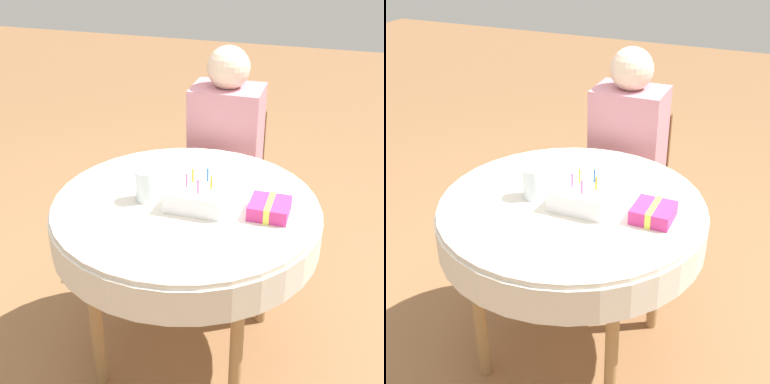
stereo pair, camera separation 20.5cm
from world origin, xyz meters
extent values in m
plane|color=#8C603D|center=(0.00, 0.00, 0.00)|extent=(12.00, 12.00, 0.00)
cylinder|color=silver|center=(0.00, 0.00, 0.76)|extent=(1.04, 1.04, 0.02)
cylinder|color=silver|center=(0.00, 0.00, 0.68)|extent=(1.06, 1.06, 0.14)
cylinder|color=#A37A4C|center=(-0.29, -0.29, 0.38)|extent=(0.05, 0.05, 0.75)
cylinder|color=#A37A4C|center=(0.29, -0.29, 0.38)|extent=(0.05, 0.05, 0.75)
cylinder|color=#A37A4C|center=(-0.29, 0.29, 0.38)|extent=(0.05, 0.05, 0.75)
cylinder|color=#A37A4C|center=(0.29, 0.29, 0.38)|extent=(0.05, 0.05, 0.75)
cube|color=brown|center=(-0.02, 0.74, 0.42)|extent=(0.39, 0.39, 0.04)
cube|color=brown|center=(-0.02, 0.92, 0.64)|extent=(0.35, 0.04, 0.40)
cylinder|color=brown|center=(-0.18, 0.57, 0.20)|extent=(0.04, 0.04, 0.40)
cylinder|color=brown|center=(0.15, 0.58, 0.20)|extent=(0.04, 0.04, 0.40)
cylinder|color=brown|center=(-0.19, 0.90, 0.20)|extent=(0.04, 0.04, 0.40)
cylinder|color=brown|center=(0.14, 0.91, 0.20)|extent=(0.04, 0.04, 0.40)
cylinder|color=beige|center=(-0.10, 0.56, 0.22)|extent=(0.09, 0.09, 0.43)
cylinder|color=beige|center=(0.07, 0.57, 0.22)|extent=(0.09, 0.09, 0.43)
cube|color=#C67F8E|center=(-0.02, 0.74, 0.72)|extent=(0.36, 0.26, 0.58)
sphere|color=beige|center=(-0.02, 0.74, 1.11)|extent=(0.21, 0.21, 0.21)
cube|color=white|center=(0.05, 0.00, 0.81)|extent=(0.22, 0.22, 0.08)
cylinder|color=gold|center=(0.11, -0.01, 0.88)|extent=(0.01, 0.01, 0.05)
cylinder|color=blue|center=(0.08, 0.04, 0.88)|extent=(0.01, 0.01, 0.05)
cylinder|color=gold|center=(0.02, 0.02, 0.88)|extent=(0.01, 0.01, 0.05)
cylinder|color=#D166B2|center=(0.01, -0.02, 0.88)|extent=(0.01, 0.01, 0.05)
cylinder|color=#D166B2|center=(0.07, -0.06, 0.88)|extent=(0.01, 0.01, 0.05)
cylinder|color=silver|center=(-0.15, -0.03, 0.83)|extent=(0.08, 0.08, 0.13)
cube|color=#D13384|center=(0.33, 0.00, 0.80)|extent=(0.15, 0.15, 0.06)
cube|color=#EAE54C|center=(0.33, 0.00, 0.80)|extent=(0.02, 0.15, 0.06)
camera|label=1|loc=(0.56, -1.73, 1.80)|focal=50.00mm
camera|label=2|loc=(0.75, -1.66, 1.80)|focal=50.00mm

